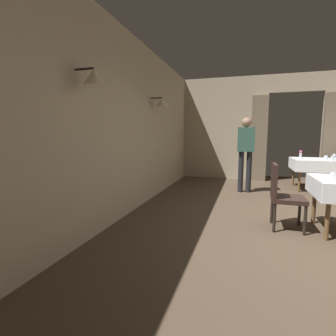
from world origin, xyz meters
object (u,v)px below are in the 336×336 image
Objects in this scene: person_waiter_by_doorway at (246,148)px; glass_far_c at (334,156)px; dining_table_far at (319,163)px; glass_far_d at (326,157)px; flower_vase_far at (301,154)px; glass_far_b at (333,158)px; chair_mid_left at (282,193)px; glass_mid_b at (333,176)px.

glass_far_c is at bearing 27.17° from person_waiter_by_doorway.
dining_table_far is 10.39× the size of glass_far_c.
person_waiter_by_doorway is at bearing -159.00° from glass_far_d.
flower_vase_far is 1.77× the size of glass_far_b.
glass_far_b is 0.07× the size of person_waiter_by_doorway.
glass_far_d is at bearing -12.04° from flower_vase_far.
dining_table_far is 0.69× the size of person_waiter_by_doorway.
glass_far_c is (0.22, 0.66, -0.00)m from glass_far_b.
glass_far_c is at bearing 37.86° from dining_table_far.
glass_far_c is at bearing 53.69° from glass_far_d.
chair_mid_left is at bearing -77.03° from person_waiter_by_doorway.
person_waiter_by_doorway is (-1.30, -0.81, 0.16)m from flower_vase_far.
chair_mid_left is at bearing -115.16° from glass_far_c.
flower_vase_far is at bearing 173.37° from dining_table_far.
glass_far_c is 0.47m from glass_far_d.
dining_table_far is 0.45m from flower_vase_far.
flower_vase_far is at bearing -161.60° from glass_far_c.
person_waiter_by_doorway reaches higher than chair_mid_left.
person_waiter_by_doorway reaches higher than flower_vase_far.
dining_table_far is 0.53m from glass_far_c.
chair_mid_left reaches higher than glass_far_c.
flower_vase_far is 0.54m from glass_far_d.
dining_table_far is 3.13m from glass_mid_b.
dining_table_far is at bearing -142.14° from glass_far_c.
flower_vase_far is at bearing 86.72° from glass_mid_b.
glass_far_d is at bearing 101.64° from glass_far_b.
person_waiter_by_doorway is at bearing -167.48° from glass_far_b.
dining_table_far is 5.82× the size of flower_vase_far.
glass_far_c reaches higher than glass_mid_b.
glass_far_b is 1.17× the size of glass_far_d.
glass_far_c is (0.98, 3.39, 0.01)m from glass_mid_b.
person_waiter_by_doorway is (-2.10, -1.08, 0.22)m from glass_far_c.
glass_mid_b is 3.12m from flower_vase_far.
glass_far_c is at bearing 64.84° from chair_mid_left.
glass_far_b is at bearing -78.36° from glass_far_d.
person_waiter_by_doorway reaches higher than glass_far_c.
dining_table_far is at bearing 68.91° from chair_mid_left.
glass_far_b is at bearing -108.45° from glass_far_c.
person_waiter_by_doorway is at bearing -155.75° from dining_table_far.
flower_vase_far is 0.70m from glass_far_b.
flower_vase_far is (-0.40, 0.05, 0.21)m from dining_table_far.
chair_mid_left is at bearing 176.92° from glass_mid_b.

